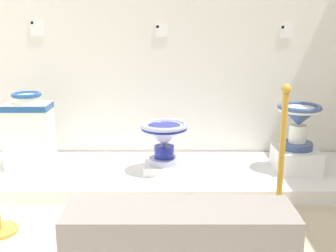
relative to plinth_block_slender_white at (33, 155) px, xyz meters
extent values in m
cube|color=white|center=(1.17, 0.47, 1.30)|extent=(4.34, 0.06, 3.05)
cube|color=white|center=(1.17, -0.08, -0.16)|extent=(3.56, 1.00, 0.12)
cube|color=white|center=(0.00, 0.00, 0.00)|extent=(0.35, 0.37, 0.20)
cube|color=white|center=(0.00, 0.00, 0.29)|extent=(0.38, 0.26, 0.37)
cube|color=navy|center=(0.00, 0.00, 0.44)|extent=(0.39, 0.26, 0.05)
cylinder|color=white|center=(0.00, 0.00, 0.51)|extent=(0.23, 0.23, 0.07)
torus|color=navy|center=(0.00, 0.00, 0.55)|extent=(0.25, 0.25, 0.04)
cube|color=white|center=(1.19, -0.14, -0.06)|extent=(0.34, 0.28, 0.08)
cylinder|color=#A9ADD4|center=(1.19, -0.14, 0.00)|extent=(0.26, 0.26, 0.05)
cylinder|color=navy|center=(1.19, -0.14, 0.08)|extent=(0.17, 0.17, 0.11)
cone|color=#A9ADD4|center=(1.19, -0.14, 0.22)|extent=(0.39, 0.39, 0.18)
cylinder|color=navy|center=(1.19, -0.14, 0.29)|extent=(0.38, 0.38, 0.03)
torus|color=#A9ADD4|center=(1.19, -0.14, 0.31)|extent=(0.40, 0.40, 0.04)
cylinder|color=navy|center=(1.19, -0.14, 0.31)|extent=(0.27, 0.27, 0.01)
cube|color=white|center=(2.33, -0.10, 0.00)|extent=(0.36, 0.39, 0.19)
cylinder|color=#3B5188|center=(2.33, -0.10, 0.12)|extent=(0.27, 0.27, 0.06)
cylinder|color=white|center=(2.33, -0.10, 0.23)|extent=(0.15, 0.15, 0.15)
cone|color=#3B5188|center=(2.33, -0.10, 0.38)|extent=(0.36, 0.36, 0.15)
cylinder|color=white|center=(2.33, -0.10, 0.44)|extent=(0.35, 0.35, 0.03)
torus|color=#3B5188|center=(2.33, -0.10, 0.46)|extent=(0.37, 0.37, 0.04)
cylinder|color=white|center=(2.33, -0.10, 0.45)|extent=(0.25, 0.25, 0.01)
cube|color=white|center=(0.00, 0.44, 1.10)|extent=(0.13, 0.01, 0.15)
cube|color=#386BAD|center=(-0.04, 0.44, 1.15)|extent=(0.02, 0.01, 0.02)
cube|color=white|center=(1.16, 0.44, 1.08)|extent=(0.12, 0.01, 0.12)
cube|color=slate|center=(1.12, 0.44, 1.11)|extent=(0.02, 0.01, 0.02)
cube|color=white|center=(2.33, 0.44, 1.07)|extent=(0.12, 0.01, 0.12)
cube|color=slate|center=(2.29, 0.44, 1.11)|extent=(0.02, 0.01, 0.02)
cylinder|color=gold|center=(0.08, -0.99, -0.21)|extent=(0.25, 0.25, 0.02)
cylinder|color=gold|center=(1.96, -0.97, -0.21)|extent=(0.28, 0.28, 0.02)
cylinder|color=gold|center=(1.96, -0.97, 0.26)|extent=(0.04, 0.04, 0.91)
sphere|color=gold|center=(1.96, -0.97, 0.75)|extent=(0.06, 0.06, 0.06)
cube|color=gray|center=(1.28, -1.48, -0.02)|extent=(1.24, 0.36, 0.40)
camera|label=1|loc=(1.22, -3.53, 1.14)|focal=44.46mm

